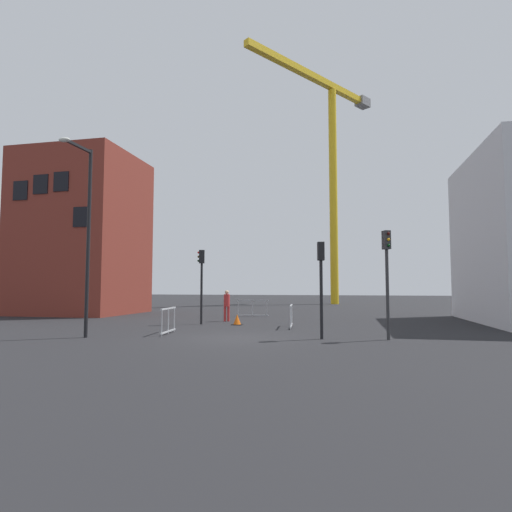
# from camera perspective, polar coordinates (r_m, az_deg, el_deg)

# --- Properties ---
(ground) EXTENTS (160.00, 160.00, 0.00)m
(ground) POSITION_cam_1_polar(r_m,az_deg,el_deg) (16.42, -2.80, -11.03)
(ground) COLOR black
(brick_building) EXTENTS (7.67, 7.18, 11.54)m
(brick_building) POSITION_cam_1_polar(r_m,az_deg,el_deg) (33.48, -22.39, 2.70)
(brick_building) COLOR maroon
(brick_building) RESTS_ON ground
(construction_crane) EXTENTS (12.61, 17.13, 25.64)m
(construction_crane) POSITION_cam_1_polar(r_m,az_deg,el_deg) (50.00, 9.95, 13.57)
(construction_crane) COLOR gold
(construction_crane) RESTS_ON ground
(streetlamp_tall) EXTENTS (0.44, 1.72, 7.41)m
(streetlamp_tall) POSITION_cam_1_polar(r_m,az_deg,el_deg) (17.71, -22.10, 3.92)
(streetlamp_tall) COLOR black
(streetlamp_tall) RESTS_ON ground
(traffic_light_corner) EXTENTS (0.39, 0.31, 3.89)m
(traffic_light_corner) POSITION_cam_1_polar(r_m,az_deg,el_deg) (22.36, -7.38, -2.44)
(traffic_light_corner) COLOR black
(traffic_light_corner) RESTS_ON ground
(traffic_light_verge) EXTENTS (0.33, 0.39, 4.06)m
(traffic_light_verge) POSITION_cam_1_polar(r_m,az_deg,el_deg) (16.47, 17.30, -1.33)
(traffic_light_verge) COLOR #2D2D30
(traffic_light_verge) RESTS_ON ground
(traffic_light_far) EXTENTS (0.30, 0.39, 3.66)m
(traffic_light_far) POSITION_cam_1_polar(r_m,az_deg,el_deg) (16.15, 8.79, -2.30)
(traffic_light_far) COLOR black
(traffic_light_far) RESTS_ON ground
(pedestrian_walking) EXTENTS (0.34, 0.34, 1.75)m
(pedestrian_walking) POSITION_cam_1_polar(r_m,az_deg,el_deg) (24.06, -3.98, -6.39)
(pedestrian_walking) COLOR red
(pedestrian_walking) RESTS_ON ground
(safety_barrier_left_run) EXTENTS (0.25, 2.12, 1.08)m
(safety_barrier_left_run) POSITION_cam_1_polar(r_m,az_deg,el_deg) (20.47, 4.78, -8.07)
(safety_barrier_left_run) COLOR #B2B5BA
(safety_barrier_left_run) RESTS_ON ground
(safety_barrier_rear) EXTENTS (2.14, 0.14, 1.08)m
(safety_barrier_rear) POSITION_cam_1_polar(r_m,az_deg,el_deg) (27.75, -0.48, -7.04)
(safety_barrier_rear) COLOR #9EA0A5
(safety_barrier_rear) RESTS_ON ground
(safety_barrier_front) EXTENTS (0.25, 1.84, 1.08)m
(safety_barrier_front) POSITION_cam_1_polar(r_m,az_deg,el_deg) (18.15, -11.77, -8.51)
(safety_barrier_front) COLOR #B2B5BA
(safety_barrier_front) RESTS_ON ground
(traffic_cone_on_verge) EXTENTS (0.53, 0.53, 0.54)m
(traffic_cone_on_verge) POSITION_cam_1_polar(r_m,az_deg,el_deg) (21.89, -2.57, -8.65)
(traffic_cone_on_verge) COLOR black
(traffic_cone_on_verge) RESTS_ON ground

